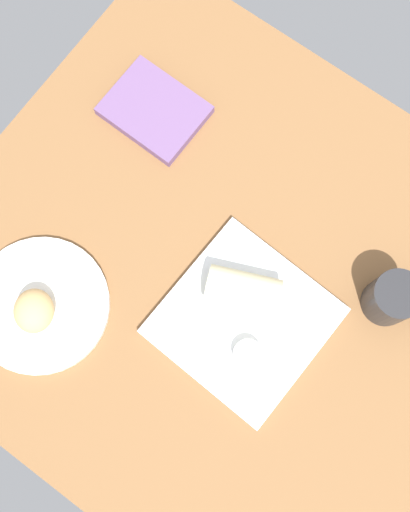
% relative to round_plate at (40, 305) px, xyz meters
% --- Properties ---
extents(dining_table, '(1.10, 0.90, 0.04)m').
position_rel_round_plate_xyz_m(dining_table, '(0.29, 0.23, -0.03)').
color(dining_table, brown).
rests_on(dining_table, ground).
extents(round_plate, '(0.24, 0.24, 0.01)m').
position_rel_round_plate_xyz_m(round_plate, '(0.00, 0.00, 0.00)').
color(round_plate, white).
rests_on(round_plate, dining_table).
extents(scone_pastry, '(0.10, 0.10, 0.05)m').
position_rel_round_plate_xyz_m(scone_pastry, '(0.01, -0.01, 0.03)').
color(scone_pastry, tan).
rests_on(scone_pastry, round_plate).
extents(square_plate, '(0.27, 0.27, 0.02)m').
position_rel_round_plate_xyz_m(square_plate, '(0.30, 0.18, 0.00)').
color(square_plate, white).
rests_on(square_plate, dining_table).
extents(sauce_cup, '(0.05, 0.05, 0.02)m').
position_rel_round_plate_xyz_m(sauce_cup, '(0.34, 0.14, 0.02)').
color(sauce_cup, silver).
rests_on(sauce_cup, square_plate).
extents(breakfast_wrap, '(0.14, 0.10, 0.06)m').
position_rel_round_plate_xyz_m(breakfast_wrap, '(0.27, 0.22, 0.04)').
color(breakfast_wrap, beige).
rests_on(breakfast_wrap, square_plate).
extents(book_stack, '(0.18, 0.14, 0.02)m').
position_rel_round_plate_xyz_m(book_stack, '(-0.06, 0.40, 0.00)').
color(book_stack, '#6B4C7A').
rests_on(book_stack, dining_table).
extents(coffee_mug, '(0.13, 0.09, 0.10)m').
position_rel_round_plate_xyz_m(coffee_mug, '(0.48, 0.35, 0.04)').
color(coffee_mug, '#262628').
rests_on(coffee_mug, dining_table).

